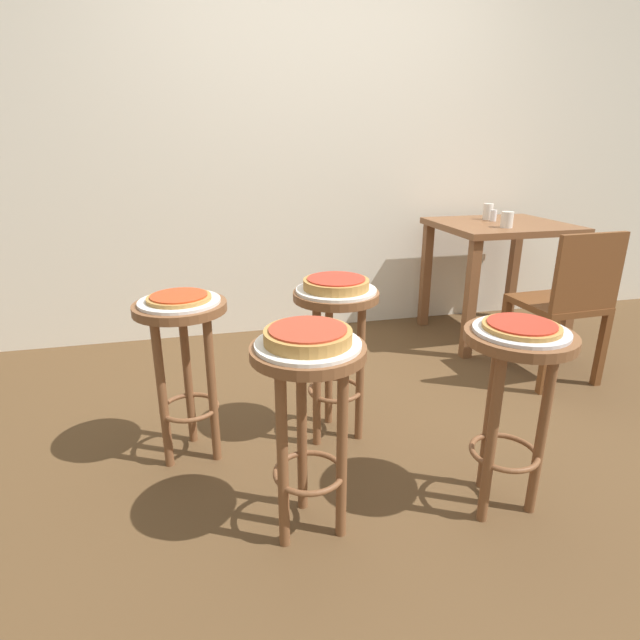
# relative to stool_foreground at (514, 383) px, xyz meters

# --- Properties ---
(ground_plane) EXTENTS (6.00, 6.00, 0.00)m
(ground_plane) POSITION_rel_stool_foreground_xyz_m (-0.20, 0.46, -0.50)
(ground_plane) COLOR brown
(back_wall) EXTENTS (6.00, 0.10, 3.00)m
(back_wall) POSITION_rel_stool_foreground_xyz_m (-0.20, 2.11, 1.00)
(back_wall) COLOR silver
(back_wall) RESTS_ON ground_plane
(stool_foreground) EXTENTS (0.36, 0.36, 0.68)m
(stool_foreground) POSITION_rel_stool_foreground_xyz_m (0.00, 0.00, 0.00)
(stool_foreground) COLOR brown
(stool_foreground) RESTS_ON ground_plane
(serving_plate_foreground) EXTENTS (0.31, 0.31, 0.01)m
(serving_plate_foreground) POSITION_rel_stool_foreground_xyz_m (-0.00, 0.00, 0.19)
(serving_plate_foreground) COLOR silver
(serving_plate_foreground) RESTS_ON stool_foreground
(pizza_foreground) EXTENTS (0.25, 0.25, 0.02)m
(pizza_foreground) POSITION_rel_stool_foreground_xyz_m (-0.00, 0.00, 0.21)
(pizza_foreground) COLOR #B78442
(pizza_foreground) RESTS_ON serving_plate_foreground
(stool_middle) EXTENTS (0.36, 0.36, 0.68)m
(stool_middle) POSITION_rel_stool_foreground_xyz_m (-0.70, 0.05, 0.00)
(stool_middle) COLOR brown
(stool_middle) RESTS_ON ground_plane
(serving_plate_middle) EXTENTS (0.33, 0.33, 0.01)m
(serving_plate_middle) POSITION_rel_stool_foreground_xyz_m (-0.70, 0.05, 0.19)
(serving_plate_middle) COLOR white
(serving_plate_middle) RESTS_ON stool_middle
(pizza_middle) EXTENTS (0.27, 0.27, 0.05)m
(pizza_middle) POSITION_rel_stool_foreground_xyz_m (-0.70, 0.05, 0.22)
(pizza_middle) COLOR #B78442
(pizza_middle) RESTS_ON serving_plate_middle
(stool_leftside) EXTENTS (0.36, 0.36, 0.68)m
(stool_leftside) POSITION_rel_stool_foreground_xyz_m (-1.09, 0.60, 0.00)
(stool_leftside) COLOR brown
(stool_leftside) RESTS_ON ground_plane
(serving_plate_leftside) EXTENTS (0.31, 0.31, 0.01)m
(serving_plate_leftside) POSITION_rel_stool_foreground_xyz_m (-1.09, 0.60, 0.19)
(serving_plate_leftside) COLOR silver
(serving_plate_leftside) RESTS_ON stool_leftside
(pizza_leftside) EXTENTS (0.25, 0.25, 0.02)m
(pizza_leftside) POSITION_rel_stool_foreground_xyz_m (-1.09, 0.60, 0.21)
(pizza_leftside) COLOR #B78442
(pizza_leftside) RESTS_ON serving_plate_leftside
(stool_rear) EXTENTS (0.36, 0.36, 0.68)m
(stool_rear) POSITION_rel_stool_foreground_xyz_m (-0.46, 0.61, 0.00)
(stool_rear) COLOR brown
(stool_rear) RESTS_ON ground_plane
(serving_plate_rear) EXTENTS (0.34, 0.34, 0.01)m
(serving_plate_rear) POSITION_rel_stool_foreground_xyz_m (-0.46, 0.61, 0.19)
(serving_plate_rear) COLOR white
(serving_plate_rear) RESTS_ON stool_rear
(pizza_rear) EXTENTS (0.27, 0.27, 0.05)m
(pizza_rear) POSITION_rel_stool_foreground_xyz_m (-0.46, 0.61, 0.22)
(pizza_rear) COLOR #B78442
(pizza_rear) RESTS_ON serving_plate_rear
(dining_table) EXTENTS (0.81, 0.73, 0.78)m
(dining_table) POSITION_rel_stool_foreground_xyz_m (0.93, 1.59, 0.14)
(dining_table) COLOR brown
(dining_table) RESTS_ON ground_plane
(cup_near_edge) EXTENTS (0.07, 0.07, 0.10)m
(cup_near_edge) POSITION_rel_stool_foreground_xyz_m (0.84, 1.40, 0.33)
(cup_near_edge) COLOR silver
(cup_near_edge) RESTS_ON dining_table
(cup_far_edge) EXTENTS (0.06, 0.06, 0.11)m
(cup_far_edge) POSITION_rel_stool_foreground_xyz_m (0.91, 1.74, 0.33)
(cup_far_edge) COLOR silver
(cup_far_edge) RESTS_ON dining_table
(condiment_shaker) EXTENTS (0.04, 0.04, 0.07)m
(condiment_shaker) POSITION_rel_stool_foreground_xyz_m (0.91, 1.66, 0.32)
(condiment_shaker) COLOR white
(condiment_shaker) RESTS_ON dining_table
(wooden_chair) EXTENTS (0.42, 0.42, 0.85)m
(wooden_chair) POSITION_rel_stool_foreground_xyz_m (0.90, 0.86, -0.03)
(wooden_chair) COLOR brown
(wooden_chair) RESTS_ON ground_plane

